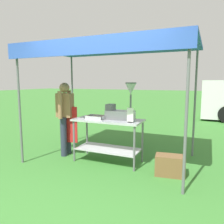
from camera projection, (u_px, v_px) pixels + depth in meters
ground_plane at (162, 123)px, 8.79m from camera, size 70.00×70.00×0.00m
stall_canopy at (110, 50)px, 4.32m from camera, size 3.33×2.03×2.34m
donut_cart at (108, 131)px, 4.45m from camera, size 1.40×0.63×0.88m
donut_tray at (96, 118)px, 4.46m from camera, size 0.39×0.29×0.07m
donut_fryer at (122, 108)px, 4.36m from camera, size 0.61×0.28×0.74m
menu_sign at (130, 116)px, 4.05m from camera, size 0.13×0.05×0.27m
vendor at (65, 115)px, 4.85m from camera, size 0.46×0.54×1.61m
supply_crate at (170, 165)px, 3.84m from camera, size 0.54×0.36×0.36m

